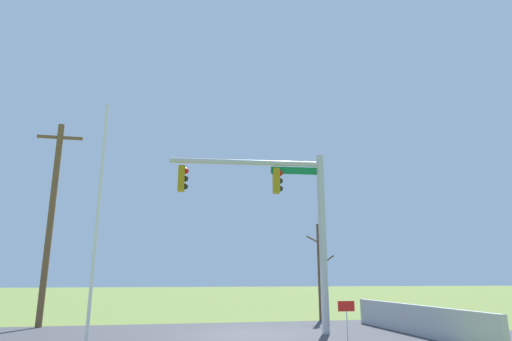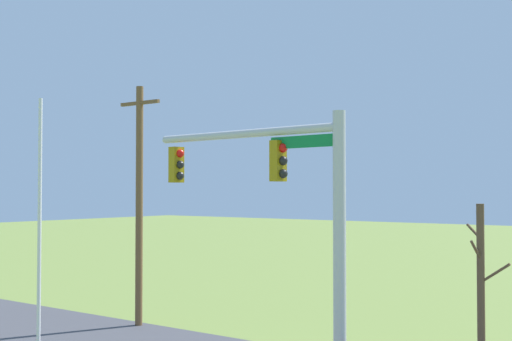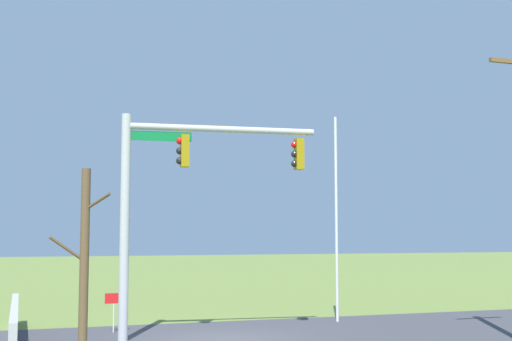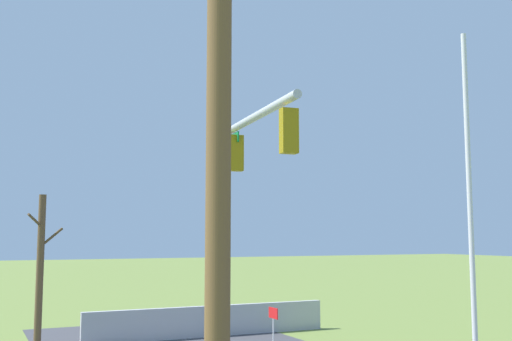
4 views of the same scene
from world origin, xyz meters
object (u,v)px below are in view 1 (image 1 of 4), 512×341
Objects in this scene: flagpole at (97,219)px; utility_pole at (51,217)px; signal_mast at (283,207)px; bare_tree at (320,270)px; open_sign at (346,311)px.

utility_pole is (-2.84, 6.25, 0.84)m from flagpole.
flagpole is 6.92m from utility_pole.
flagpole is at bearing -160.73° from signal_mast.
utility_pole is (-9.11, 4.06, -0.07)m from signal_mast.
utility_pole is 12.32m from bare_tree.
flagpole is 11.53m from bare_tree.
signal_mast is at bearing -24.04° from utility_pole.
bare_tree is at bearing 35.92° from flagpole.
bare_tree is (9.28, 6.72, -1.32)m from flagpole.
signal_mast is 0.77× the size of utility_pole.
open_sign is (7.79, 0.22, -2.72)m from flagpole.
flagpole is at bearing -65.56° from utility_pole.
open_sign is (1.52, -1.97, -3.63)m from signal_mast.
signal_mast is 1.46× the size of bare_tree.
flagpole reaches higher than open_sign.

